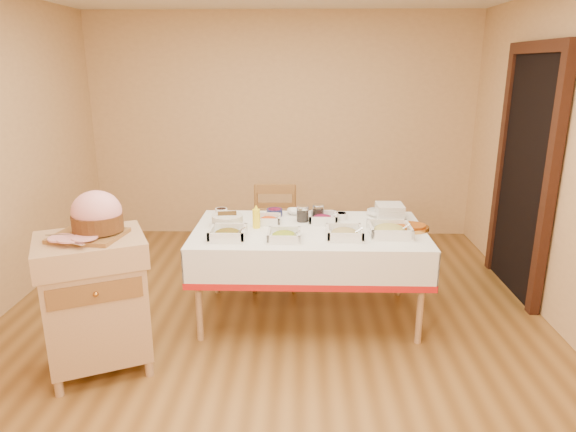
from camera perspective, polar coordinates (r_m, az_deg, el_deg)
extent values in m
plane|color=brown|center=(4.11, -2.02, -12.81)|extent=(5.00, 5.00, 0.00)
plane|color=tan|center=(6.12, -0.70, 9.82)|extent=(4.50, 0.00, 4.50)
plane|color=tan|center=(1.31, -9.56, -16.54)|extent=(4.50, 0.00, 4.50)
cube|color=black|center=(4.98, 24.89, 3.84)|extent=(0.06, 0.90, 2.10)
cube|color=#351911|center=(4.53, 27.05, 2.43)|extent=(0.08, 0.10, 2.10)
cube|color=#351911|center=(5.43, 22.68, 5.03)|extent=(0.08, 0.10, 2.10)
cube|color=#351911|center=(4.89, 26.27, 16.52)|extent=(0.08, 1.10, 0.10)
cube|color=tan|center=(4.08, 2.35, -1.80)|extent=(1.80, 1.00, 0.04)
cylinder|color=tan|center=(3.91, -9.91, -8.85)|extent=(0.05, 0.05, 0.71)
cylinder|color=tan|center=(4.66, -7.93, -4.46)|extent=(0.05, 0.05, 0.71)
cylinder|color=tan|center=(3.93, 14.55, -8.97)|extent=(0.05, 0.05, 0.71)
cylinder|color=tan|center=(4.69, 12.34, -4.59)|extent=(0.05, 0.05, 0.71)
cube|color=white|center=(4.07, 2.35, -1.47)|extent=(1.82, 1.02, 0.01)
cube|color=tan|center=(3.70, -20.47, -9.63)|extent=(0.78, 0.73, 0.67)
cube|color=tan|center=(3.55, -21.14, -3.52)|extent=(0.84, 0.79, 0.17)
cube|color=brown|center=(3.39, -22.45, -8.12)|extent=(0.51, 0.24, 0.13)
sphere|color=#CA8B39|center=(3.39, -22.52, -8.18)|extent=(0.03, 0.03, 0.03)
cylinder|color=tan|center=(3.82, -25.16, -16.02)|extent=(0.06, 0.06, 0.11)
cylinder|color=tan|center=(4.16, -22.44, -12.88)|extent=(0.06, 0.06, 0.11)
cylinder|color=tan|center=(3.62, -16.87, -17.02)|extent=(0.06, 0.06, 0.11)
cylinder|color=tan|center=(3.98, -14.86, -13.56)|extent=(0.06, 0.06, 0.11)
cube|color=brown|center=(4.76, -1.51, -2.47)|extent=(0.42, 0.40, 0.03)
cylinder|color=brown|center=(4.69, -3.79, -5.94)|extent=(0.04, 0.04, 0.45)
cylinder|color=brown|center=(5.02, -3.46, -4.38)|extent=(0.04, 0.04, 0.45)
cylinder|color=brown|center=(4.67, 0.64, -5.98)|extent=(0.04, 0.04, 0.45)
cylinder|color=brown|center=(5.00, 0.67, -4.41)|extent=(0.04, 0.04, 0.45)
cylinder|color=brown|center=(4.87, -3.55, 0.74)|extent=(0.04, 0.04, 0.48)
cylinder|color=brown|center=(4.86, 0.69, 0.72)|extent=(0.04, 0.04, 0.48)
cube|color=brown|center=(4.81, -1.45, 3.03)|extent=(0.38, 0.03, 0.09)
cube|color=brown|center=(3.52, -21.30, -2.04)|extent=(0.42, 0.34, 0.03)
ellipsoid|color=pink|center=(3.49, -20.50, 0.49)|extent=(0.32, 0.28, 0.27)
cylinder|color=#542F13|center=(3.51, -20.38, -0.66)|extent=(0.32, 0.32, 0.11)
cube|color=silver|center=(3.38, -23.22, -2.60)|extent=(0.27, 0.12, 0.00)
cylinder|color=silver|center=(3.50, -22.93, -1.91)|extent=(0.31, 0.09, 0.01)
cube|color=white|center=(3.87, -6.71, -2.33)|extent=(0.27, 0.27, 0.02)
ellipsoid|color=#A02412|center=(3.86, -6.72, -1.96)|extent=(0.20, 0.20, 0.07)
cylinder|color=silver|center=(3.83, -5.91, -2.04)|extent=(0.16, 0.01, 0.12)
cube|color=white|center=(3.82, -0.43, -2.52)|extent=(0.24, 0.24, 0.01)
ellipsoid|color=gold|center=(3.81, -0.43, -2.19)|extent=(0.19, 0.19, 0.06)
cylinder|color=silver|center=(3.78, 0.37, -2.28)|extent=(0.14, 0.01, 0.10)
cube|color=white|center=(3.89, 6.28, -2.26)|extent=(0.27, 0.27, 0.02)
ellipsoid|color=tan|center=(3.88, 6.30, -1.90)|extent=(0.20, 0.20, 0.07)
cylinder|color=silver|center=(3.86, 7.20, -1.99)|extent=(0.15, 0.01, 0.11)
cube|color=white|center=(4.00, 11.20, -1.92)|extent=(0.31, 0.31, 0.02)
ellipsoid|color=tan|center=(3.99, 11.22, -1.52)|extent=(0.24, 0.24, 0.08)
cylinder|color=silver|center=(3.97, 12.27, -1.64)|extent=(0.16, 0.01, 0.12)
cube|color=white|center=(4.22, -2.19, -0.68)|extent=(0.19, 0.19, 0.01)
ellipsoid|color=#D4430F|center=(4.21, -2.19, -0.42)|extent=(0.15, 0.15, 0.05)
cylinder|color=silver|center=(4.19, -1.63, -0.44)|extent=(0.13, 0.01, 0.09)
cube|color=white|center=(4.24, 3.87, -0.58)|extent=(0.23, 0.23, 0.02)
ellipsoid|color=maroon|center=(4.24, 3.88, -0.28)|extent=(0.17, 0.17, 0.06)
cylinder|color=silver|center=(4.22, 4.58, -0.30)|extent=(0.15, 0.01, 0.11)
cylinder|color=white|center=(4.50, -7.42, 0.53)|extent=(0.11, 0.11, 0.05)
cylinder|color=black|center=(4.49, -7.42, 0.72)|extent=(0.09, 0.09, 0.02)
cylinder|color=#1C1E51|center=(4.41, -1.51, 0.42)|extent=(0.14, 0.14, 0.06)
cylinder|color=maroon|center=(4.41, -1.51, 0.65)|extent=(0.11, 0.11, 0.02)
cylinder|color=white|center=(4.33, 5.90, 0.00)|extent=(0.11, 0.11, 0.06)
cylinder|color=#D4430F|center=(4.32, 5.91, 0.22)|extent=(0.09, 0.09, 0.02)
imported|color=white|center=(4.46, 0.89, 0.48)|extent=(0.16, 0.16, 0.04)
imported|color=white|center=(4.47, 9.84, 0.35)|extent=(0.19, 0.19, 0.05)
cylinder|color=silver|center=(4.24, 1.63, 0.19)|extent=(0.10, 0.10, 0.12)
cylinder|color=silver|center=(4.23, 1.64, 1.06)|extent=(0.10, 0.10, 0.01)
cylinder|color=black|center=(4.25, 1.63, -0.02)|extent=(0.08, 0.08, 0.09)
cylinder|color=silver|center=(4.32, 3.37, 0.41)|extent=(0.09, 0.09, 0.11)
cylinder|color=silver|center=(4.30, 3.38, 1.21)|extent=(0.10, 0.10, 0.01)
cylinder|color=black|center=(4.32, 3.36, 0.21)|extent=(0.08, 0.08, 0.08)
cylinder|color=yellow|center=(4.07, -3.54, -0.30)|extent=(0.06, 0.06, 0.15)
cone|color=yellow|center=(4.05, -3.57, 0.99)|extent=(0.04, 0.04, 0.04)
cylinder|color=silver|center=(4.15, -6.75, -0.50)|extent=(0.25, 0.25, 0.09)
cube|color=white|center=(4.43, 11.18, -0.16)|extent=(0.22, 0.22, 0.01)
cube|color=white|center=(4.42, 11.19, 0.01)|extent=(0.22, 0.22, 0.01)
cube|color=white|center=(4.42, 11.20, 0.18)|extent=(0.22, 0.22, 0.01)
cube|color=white|center=(4.41, 11.21, 0.35)|extent=(0.22, 0.22, 0.01)
cube|color=white|center=(4.41, 11.22, 0.53)|extent=(0.22, 0.22, 0.01)
cube|color=white|center=(4.41, 11.23, 0.70)|extent=(0.22, 0.22, 0.01)
cube|color=white|center=(4.40, 11.24, 0.87)|extent=(0.22, 0.22, 0.01)
cube|color=white|center=(4.40, 11.25, 1.05)|extent=(0.22, 0.22, 0.01)
cube|color=white|center=(4.40, 11.26, 1.22)|extent=(0.22, 0.22, 0.01)
ellipsoid|color=#CA8B39|center=(4.14, 13.14, -1.31)|extent=(0.34, 0.24, 0.03)
ellipsoid|color=#A04C11|center=(4.14, 13.15, -1.15)|extent=(0.29, 0.20, 0.03)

